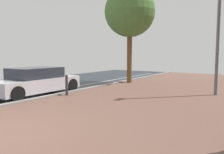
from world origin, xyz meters
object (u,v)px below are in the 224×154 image
Objects in this scene: parked_car_near at (35,81)px; bollard_far at (67,85)px; street_tree at (130,12)px; lamp_post at (219,12)px.

parked_car_near is 4.51× the size of bollard_far.
street_tree is at bearing 75.46° from parked_car_near.
street_tree is (-5.45, 1.80, 0.79)m from lamp_post.
street_tree reaches higher than parked_car_near.
lamp_post is 1.10× the size of street_tree.
lamp_post is at bearing 31.49° from parked_car_near.
bollard_far is (-5.61, -3.75, -3.21)m from lamp_post.
parked_car_near is 0.62× the size of lamp_post.
lamp_post reaches higher than street_tree.
parked_car_near is 8.80m from lamp_post.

